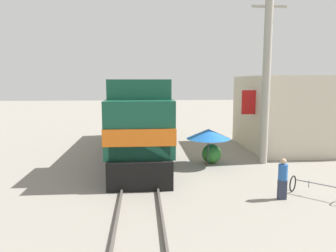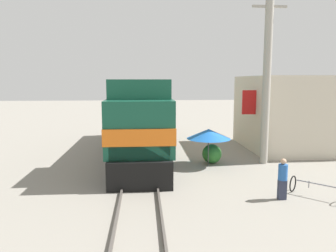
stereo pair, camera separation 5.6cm
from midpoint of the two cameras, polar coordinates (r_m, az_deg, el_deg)
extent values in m
plane|color=gray|center=(15.02, -4.96, -9.24)|extent=(120.00, 120.00, 0.00)
cube|color=#4C4742|center=(15.02, -7.73, -8.98)|extent=(0.08, 38.68, 0.15)
cube|color=#4C4742|center=(15.01, -2.19, -8.93)|extent=(0.08, 38.68, 0.15)
cube|color=black|center=(20.23, -4.89, -3.02)|extent=(2.69, 14.45, 1.19)
cube|color=#144C38|center=(19.96, -4.95, 2.07)|extent=(2.92, 13.88, 2.41)
cube|color=orange|center=(19.99, -4.94, 1.39)|extent=(2.96, 14.02, 0.70)
cube|color=orange|center=(14.17, -5.06, -2.55)|extent=(2.49, 2.02, 1.33)
cube|color=#144C38|center=(15.53, -5.11, 6.48)|extent=(2.75, 3.18, 0.87)
cylinder|color=#9E998E|center=(18.01, 16.68, 8.25)|extent=(0.42, 0.42, 9.26)
cube|color=#9E998E|center=(18.39, 17.14, 19.27)|extent=(1.80, 0.12, 0.12)
cylinder|color=#4C4C4C|center=(17.23, 6.91, -3.91)|extent=(0.05, 0.05, 1.81)
cone|color=#1959B2|center=(17.09, 6.95, -1.36)|extent=(2.27, 2.27, 0.51)
cube|color=#595959|center=(20.71, 15.46, -1.31)|extent=(0.12, 0.12, 2.41)
cube|color=red|center=(20.50, 15.66, 4.01)|extent=(2.25, 0.08, 1.44)
sphere|color=#2D722D|center=(17.82, 7.50, -4.81)|extent=(1.03, 1.03, 1.03)
cube|color=#2D3347|center=(13.19, 19.13, -10.40)|extent=(0.30, 0.20, 0.75)
cylinder|color=#2659A5|center=(13.00, 19.27, -7.58)|extent=(0.34, 0.34, 0.59)
sphere|color=tan|center=(12.90, 19.35, -5.83)|extent=(0.22, 0.22, 0.22)
torus|color=black|center=(14.20, 20.79, -9.36)|extent=(0.51, 0.50, 0.66)
cube|color=slate|center=(13.87, 24.55, -9.15)|extent=(1.16, 1.16, 0.04)
cylinder|color=slate|center=(13.98, 23.21, -9.27)|extent=(0.04, 0.04, 0.28)
cube|color=beige|center=(23.13, 22.01, 2.21)|extent=(7.10, 6.73, 4.71)
camera|label=1|loc=(0.03, -90.12, -0.02)|focal=35.00mm
camera|label=2|loc=(0.03, 89.88, 0.02)|focal=35.00mm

